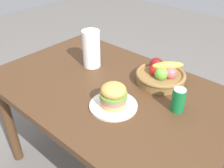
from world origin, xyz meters
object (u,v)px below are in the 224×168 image
at_px(soda_can, 178,100).
at_px(paper_towel_roll, 91,49).
at_px(fruit_basket, 161,74).
at_px(plate, 113,105).
at_px(sandwich, 113,95).

bearing_deg(soda_can, paper_towel_roll, 176.32).
bearing_deg(fruit_basket, plate, -97.65).
bearing_deg(soda_can, sandwich, -143.51).
bearing_deg(sandwich, paper_towel_roll, 149.36).
bearing_deg(fruit_basket, sandwich, -97.65).
distance_m(plate, sandwich, 0.07).
height_order(plate, fruit_basket, fruit_basket).
xyz_separation_m(fruit_basket, paper_towel_roll, (-0.44, -0.13, 0.07)).
height_order(plate, sandwich, sandwich).
xyz_separation_m(sandwich, fruit_basket, (0.05, 0.36, -0.02)).
relative_size(plate, fruit_basket, 0.85).
distance_m(plate, soda_can, 0.32).
distance_m(plate, fruit_basket, 0.37).
xyz_separation_m(soda_can, fruit_basket, (-0.21, 0.17, -0.01)).
relative_size(soda_can, fruit_basket, 0.43).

